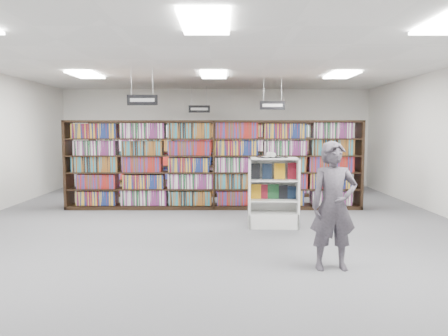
{
  "coord_description": "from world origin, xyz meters",
  "views": [
    {
      "loc": [
        0.21,
        -8.37,
        1.88
      ],
      "look_at": [
        0.24,
        0.5,
        1.1
      ],
      "focal_mm": 35.0,
      "sensor_mm": 36.0,
      "label": 1
    }
  ],
  "objects_px": {
    "bookshelf_row_near": "(214,165)",
    "shopper": "(334,206)",
    "open_book": "(271,156)",
    "endcap_display": "(273,203)"
  },
  "relations": [
    {
      "from": "bookshelf_row_near",
      "to": "shopper",
      "type": "relative_size",
      "value": 4.05
    },
    {
      "from": "open_book",
      "to": "shopper",
      "type": "distance_m",
      "value": 2.65
    },
    {
      "from": "bookshelf_row_near",
      "to": "shopper",
      "type": "bearing_deg",
      "value": -69.84
    },
    {
      "from": "shopper",
      "to": "open_book",
      "type": "bearing_deg",
      "value": 98.75
    },
    {
      "from": "endcap_display",
      "to": "open_book",
      "type": "xyz_separation_m",
      "value": [
        -0.05,
        -0.05,
        0.92
      ]
    },
    {
      "from": "endcap_display",
      "to": "shopper",
      "type": "bearing_deg",
      "value": -77.15
    },
    {
      "from": "bookshelf_row_near",
      "to": "endcap_display",
      "type": "bearing_deg",
      "value": -59.52
    },
    {
      "from": "shopper",
      "to": "endcap_display",
      "type": "bearing_deg",
      "value": 97.53
    },
    {
      "from": "open_book",
      "to": "shopper",
      "type": "height_order",
      "value": "shopper"
    },
    {
      "from": "endcap_display",
      "to": "shopper",
      "type": "distance_m",
      "value": 2.67
    }
  ]
}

